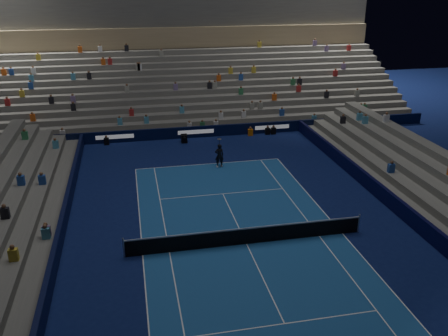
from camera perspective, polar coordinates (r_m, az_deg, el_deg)
ground at (r=25.60m, az=2.73°, el=-9.12°), size 90.00×90.00×0.00m
court_surface at (r=25.59m, az=2.73°, el=-9.11°), size 10.97×23.77×0.01m
sponsor_barrier_far at (r=42.05m, az=-3.43°, el=4.37°), size 44.00×0.25×1.00m
sponsor_barrier_east at (r=29.06m, az=21.73°, el=-5.66°), size 0.25×37.00×1.00m
sponsor_barrier_west at (r=25.06m, az=-19.64°, el=-9.93°), size 0.25×37.00×1.00m
grandstand_main at (r=50.38m, az=-5.09°, el=10.66°), size 44.00×15.20×11.20m
tennis_net at (r=25.34m, az=2.75°, el=-8.15°), size 12.90×0.10×1.10m
tennis_player at (r=35.20m, az=-0.56°, el=1.53°), size 0.67×0.46×1.80m
broadcast_camera at (r=40.86m, az=-4.82°, el=3.57°), size 0.52×0.98×0.68m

